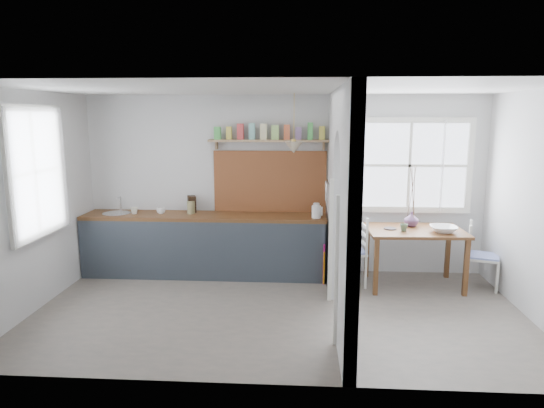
# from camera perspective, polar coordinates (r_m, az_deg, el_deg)

# --- Properties ---
(floor) EXTENTS (5.80, 3.20, 0.01)m
(floor) POSITION_cam_1_polar(r_m,az_deg,el_deg) (5.93, 0.72, -12.51)
(floor) COLOR slate
(floor) RESTS_ON ground
(ceiling) EXTENTS (5.80, 3.20, 0.01)m
(ceiling) POSITION_cam_1_polar(r_m,az_deg,el_deg) (5.47, 0.78, 13.45)
(ceiling) COLOR silver
(ceiling) RESTS_ON walls
(walls) EXTENTS (5.81, 3.21, 2.60)m
(walls) POSITION_cam_1_polar(r_m,az_deg,el_deg) (5.56, 0.75, -0.07)
(walls) COLOR silver
(walls) RESTS_ON floor
(partition) EXTENTS (0.12, 3.20, 2.60)m
(partition) POSITION_cam_1_polar(r_m,az_deg,el_deg) (5.60, 7.96, 1.48)
(partition) COLOR silver
(partition) RESTS_ON floor
(kitchen_window) EXTENTS (0.10, 1.16, 1.50)m
(kitchen_window) POSITION_cam_1_polar(r_m,az_deg,el_deg) (6.33, -26.21, 3.36)
(kitchen_window) COLOR white
(kitchen_window) RESTS_ON walls
(nook_window) EXTENTS (1.76, 0.10, 1.30)m
(nook_window) POSITION_cam_1_polar(r_m,az_deg,el_deg) (7.21, 15.88, 4.38)
(nook_window) COLOR white
(nook_window) RESTS_ON walls
(counter) EXTENTS (3.50, 0.60, 0.90)m
(counter) POSITION_cam_1_polar(r_m,az_deg,el_deg) (7.17, -7.81, -4.66)
(counter) COLOR brown
(counter) RESTS_ON floor
(sink) EXTENTS (0.40, 0.40, 0.02)m
(sink) POSITION_cam_1_polar(r_m,az_deg,el_deg) (7.42, -17.83, -1.13)
(sink) COLOR silver
(sink) RESTS_ON counter
(backsplash) EXTENTS (1.65, 0.03, 0.90)m
(backsplash) POSITION_cam_1_polar(r_m,az_deg,el_deg) (7.11, -0.26, 2.66)
(backsplash) COLOR brown
(backsplash) RESTS_ON walls
(shelf) EXTENTS (1.75, 0.20, 0.21)m
(shelf) POSITION_cam_1_polar(r_m,az_deg,el_deg) (6.97, -0.31, 7.96)
(shelf) COLOR tan
(shelf) RESTS_ON walls
(pendant_lamp) EXTENTS (0.26, 0.26, 0.16)m
(pendant_lamp) POSITION_cam_1_polar(r_m,az_deg,el_deg) (6.62, 2.57, 6.68)
(pendant_lamp) COLOR beige
(pendant_lamp) RESTS_ON ceiling
(utensil_rail) EXTENTS (0.02, 0.50, 0.02)m
(utensil_rail) POSITION_cam_1_polar(r_m,az_deg,el_deg) (6.42, 6.61, 2.65)
(utensil_rail) COLOR silver
(utensil_rail) RESTS_ON partition
(dining_table) EXTENTS (1.30, 0.89, 0.80)m
(dining_table) POSITION_cam_1_polar(r_m,az_deg,el_deg) (6.91, 16.34, -6.08)
(dining_table) COLOR brown
(dining_table) RESTS_ON floor
(chair_left) EXTENTS (0.51, 0.51, 0.97)m
(chair_left) POSITION_cam_1_polar(r_m,az_deg,el_deg) (6.75, 8.91, -5.37)
(chair_left) COLOR silver
(chair_left) RESTS_ON floor
(chair_right) EXTENTS (0.52, 0.52, 0.88)m
(chair_right) POSITION_cam_1_polar(r_m,az_deg,el_deg) (7.16, 23.61, -5.60)
(chair_right) COLOR silver
(chair_right) RESTS_ON floor
(kettle) EXTENTS (0.17, 0.14, 0.21)m
(kettle) POSITION_cam_1_polar(r_m,az_deg,el_deg) (6.76, 5.23, -0.77)
(kettle) COLOR white
(kettle) RESTS_ON counter
(mug_a) EXTENTS (0.13, 0.13, 0.10)m
(mug_a) POSITION_cam_1_polar(r_m,az_deg,el_deg) (7.28, -15.90, -0.76)
(mug_a) COLOR white
(mug_a) RESTS_ON counter
(mug_b) EXTENTS (0.14, 0.14, 0.10)m
(mug_b) POSITION_cam_1_polar(r_m,az_deg,el_deg) (7.20, -12.94, -0.76)
(mug_b) COLOR silver
(mug_b) RESTS_ON counter
(knife_block) EXTENTS (0.16, 0.18, 0.24)m
(knife_block) POSITION_cam_1_polar(r_m,az_deg,el_deg) (7.22, -9.41, -0.01)
(knife_block) COLOR #351E12
(knife_block) RESTS_ON counter
(jar) EXTENTS (0.14, 0.14, 0.18)m
(jar) POSITION_cam_1_polar(r_m,az_deg,el_deg) (7.12, -9.50, -0.41)
(jar) COLOR olive
(jar) RESTS_ON counter
(towel_magenta) EXTENTS (0.02, 0.03, 0.59)m
(towel_magenta) POSITION_cam_1_polar(r_m,az_deg,el_deg) (6.75, 6.11, -7.19)
(towel_magenta) COLOR #C0136E
(towel_magenta) RESTS_ON counter
(towel_orange) EXTENTS (0.02, 0.03, 0.45)m
(towel_orange) POSITION_cam_1_polar(r_m,az_deg,el_deg) (6.71, 6.13, -7.51)
(towel_orange) COLOR #BF6F08
(towel_orange) RESTS_ON counter
(bowl) EXTENTS (0.35, 0.35, 0.08)m
(bowl) POSITION_cam_1_polar(r_m,az_deg,el_deg) (6.75, 19.54, -2.80)
(bowl) COLOR white
(bowl) RESTS_ON dining_table
(table_cup) EXTENTS (0.12, 0.12, 0.10)m
(table_cup) POSITION_cam_1_polar(r_m,az_deg,el_deg) (6.65, 15.24, -2.69)
(table_cup) COLOR #537053
(table_cup) RESTS_ON dining_table
(plate) EXTENTS (0.19, 0.19, 0.01)m
(plate) POSITION_cam_1_polar(r_m,az_deg,el_deg) (6.74, 13.72, -2.82)
(plate) COLOR black
(plate) RESTS_ON dining_table
(vase) EXTENTS (0.25, 0.25, 0.20)m
(vase) POSITION_cam_1_polar(r_m,az_deg,el_deg) (6.95, 16.08, -1.72)
(vase) COLOR #593B60
(vase) RESTS_ON dining_table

